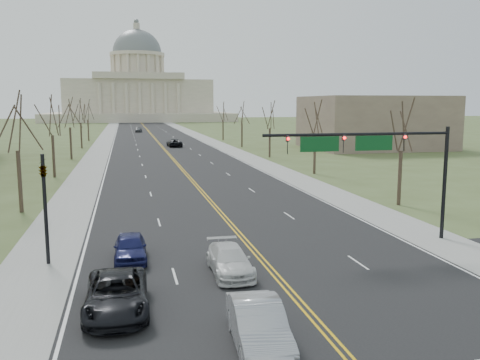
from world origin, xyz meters
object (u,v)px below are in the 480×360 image
car_far_sb (139,130)px  signal_left (45,197)px  car_sb_inner_second (230,260)px  car_sb_inner_lead (258,326)px  car_far_nb (174,143)px  car_sb_outer_second (130,247)px  car_sb_outer_lead (117,294)px  signal_mast (373,151)px

car_far_sb → signal_left: bearing=-88.2°
signal_left → car_sb_inner_second: 10.45m
signal_left → car_far_sb: (8.32, 128.71, -2.92)m
car_sb_inner_second → car_far_sb: bearing=90.9°
signal_left → car_sb_inner_second: size_ratio=1.25×
car_sb_inner_lead → car_far_nb: bearing=90.5°
car_sb_inner_lead → car_sb_inner_second: 8.06m
signal_left → car_far_sb: signal_left is taller
car_sb_inner_lead → car_sb_inner_second: (0.61, 8.04, -0.13)m
car_far_nb → car_far_sb: (-5.56, 54.59, 0.00)m
signal_left → car_sb_inner_lead: 14.90m
signal_left → car_sb_outer_second: (4.36, -0.33, -2.96)m
car_sb_outer_lead → signal_left: bearing=117.3°
car_sb_outer_lead → car_far_sb: 136.19m
signal_mast → car_sb_inner_lead: signal_mast is taller
signal_left → car_sb_inner_second: bearing=-21.9°
signal_mast → car_sb_inner_second: signal_mast is taller
car_sb_inner_lead → car_sb_outer_second: car_sb_inner_lead is taller
signal_left → car_far_nb: 75.47m
car_sb_outer_second → car_sb_inner_lead: bearing=-68.8°
car_sb_inner_lead → car_far_sb: size_ratio=1.10×
signal_mast → car_far_nb: signal_mast is taller
car_sb_inner_second → car_far_sb: 132.44m
car_sb_outer_lead → car_sb_outer_second: (0.64, 7.07, -0.04)m
car_far_nb → car_sb_inner_second: bearing=82.9°
car_sb_outer_lead → car_sb_inner_second: size_ratio=1.16×
car_sb_inner_second → car_sb_outer_second: car_sb_outer_second is taller
car_sb_outer_lead → car_sb_outer_second: size_ratio=1.29×
car_sb_inner_lead → car_far_sb: (-0.35, 140.47, -0.05)m
car_sb_inner_second → car_far_nb: 77.98m
car_sb_inner_lead → car_sb_outer_second: size_ratio=1.16×
car_sb_outer_second → car_sb_outer_lead: bearing=-94.7°
signal_left → car_far_sb: 129.01m
car_sb_inner_lead → car_far_nb: 86.04m
car_sb_outer_lead → car_far_sb: car_far_sb is taller
car_far_sb → signal_mast: bearing=-79.8°
signal_left → car_far_sb: bearing=86.3°
car_sb_outer_second → car_far_sb: size_ratio=0.95×
car_sb_inner_lead → car_sb_outer_lead: (-4.95, 4.36, -0.05)m
signal_mast → car_sb_inner_lead: 16.37m
car_far_nb → car_far_sb: car_far_sb is taller
car_far_sb → car_sb_inner_second: bearing=-84.1°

